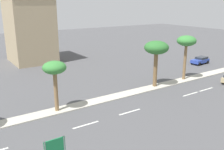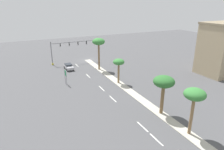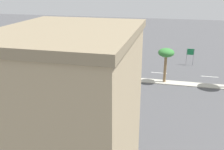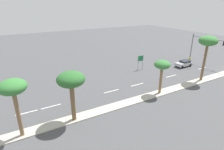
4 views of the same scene
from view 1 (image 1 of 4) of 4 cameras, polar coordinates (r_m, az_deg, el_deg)
The scene contains 11 objects.
ground_plane at distance 35.78m, azimuth 9.75°, elevation -2.77°, with size 160.00×160.00×0.00m, color #4C4C4F.
median_curb at distance 43.19m, azimuth 19.68°, elevation -0.12°, with size 1.80×91.98×0.12m, color #B7B2A3.
lane_stripe_trailing at distance 24.99m, azimuth -5.97°, elevation -11.20°, with size 0.20×2.80×0.01m, color silver.
lane_stripe_leading at distance 27.63m, azimuth 4.06°, elevation -8.37°, with size 0.20×2.80×0.01m, color silver.
lane_stripe_inboard at distance 34.24m, azimuth 17.40°, elevation -4.15°, with size 0.20×2.80×0.01m, color silver.
lane_stripe_rear at distance 36.72m, azimuth 20.60°, elevation -3.09°, with size 0.20×2.80×0.01m, color silver.
commercial_building at distance 52.44m, azimuth -18.18°, elevation 9.78°, with size 10.02×8.05×12.68m.
palm_tree_outboard at distance 26.82m, azimuth -12.93°, elevation 1.20°, with size 2.49×2.49×5.52m.
palm_tree_left at distance 34.66m, azimuth 10.05°, elevation 5.84°, with size 3.33×3.33×6.40m.
palm_tree_mid at distance 38.96m, azimuth 16.56°, elevation 7.13°, with size 2.85×2.85×6.69m.
sedan_blue_rear at distance 51.52m, azimuth 19.42°, elevation 3.20°, with size 2.15×3.97×1.36m.
Camera 1 is at (24.35, 12.18, 11.44)m, focal length 40.24 mm.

